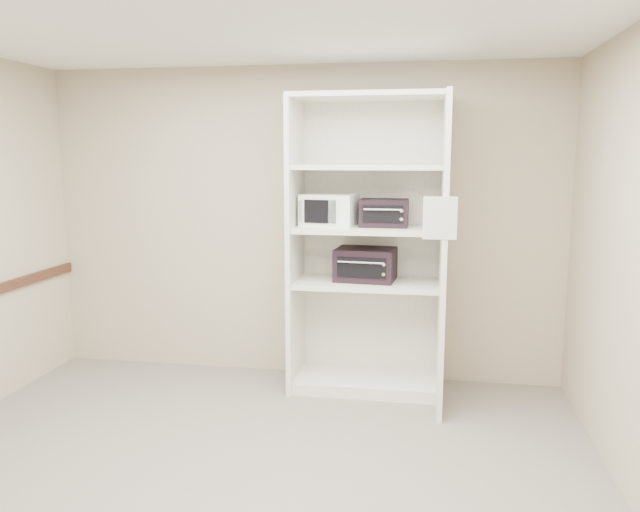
% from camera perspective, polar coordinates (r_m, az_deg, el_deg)
% --- Properties ---
extents(floor, '(4.50, 4.00, 0.01)m').
position_cam_1_polar(floor, '(4.00, -7.84, -19.96)').
color(floor, slate).
rests_on(floor, ground).
extents(ceiling, '(4.50, 4.00, 0.01)m').
position_cam_1_polar(ceiling, '(3.58, -8.85, 21.32)').
color(ceiling, white).
extents(wall_back, '(4.50, 0.02, 2.70)m').
position_cam_1_polar(wall_back, '(5.46, -1.81, 2.97)').
color(wall_back, tan).
rests_on(wall_back, ground).
extents(shelving_unit, '(1.24, 0.92, 2.42)m').
position_cam_1_polar(shelving_unit, '(5.11, 4.87, 0.02)').
color(shelving_unit, white).
rests_on(shelving_unit, floor).
extents(microwave, '(0.47, 0.38, 0.26)m').
position_cam_1_polar(microwave, '(5.13, 0.87, 4.24)').
color(microwave, white).
rests_on(microwave, shelving_unit).
extents(toaster_oven_upper, '(0.39, 0.29, 0.22)m').
position_cam_1_polar(toaster_oven_upper, '(5.09, 5.89, 3.95)').
color(toaster_oven_upper, black).
rests_on(toaster_oven_upper, shelving_unit).
extents(toaster_oven_lower, '(0.51, 0.40, 0.27)m').
position_cam_1_polar(toaster_oven_lower, '(5.15, 4.19, -0.76)').
color(toaster_oven_lower, black).
rests_on(toaster_oven_lower, shelving_unit).
extents(paper_sign, '(0.23, 0.02, 0.29)m').
position_cam_1_polar(paper_sign, '(4.41, 10.92, 3.41)').
color(paper_sign, white).
rests_on(paper_sign, shelving_unit).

